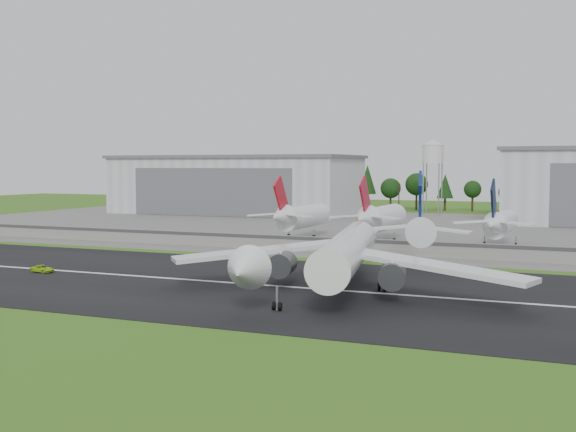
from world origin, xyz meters
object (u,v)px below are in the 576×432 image
at_px(main_airliner, 345,260).
at_px(parked_jet_red_b, 379,218).
at_px(parked_jet_red_a, 299,216).
at_px(ground_vehicle, 42,269).
at_px(parked_jet_navy, 500,223).

height_order(main_airliner, parked_jet_red_b, main_airliner).
distance_m(parked_jet_red_a, parked_jet_red_b, 21.01).
xyz_separation_m(ground_vehicle, parked_jet_red_a, (21.38, 69.45, 5.49)).
distance_m(main_airliner, ground_vehicle, 56.30).
relative_size(main_airliner, parked_jet_red_a, 1.88).
bearing_deg(parked_jet_red_a, main_airliner, -62.61).
bearing_deg(parked_jet_red_b, ground_vehicle, -121.39).
bearing_deg(parked_jet_red_b, parked_jet_red_a, -179.95).
distance_m(parked_jet_red_a, parked_jet_navy, 49.48).
bearing_deg(main_airliner, parked_jet_red_a, -74.76).
height_order(ground_vehicle, parked_jet_red_b, parked_jet_red_b).
distance_m(main_airliner, parked_jet_red_a, 75.47).
relative_size(parked_jet_red_a, parked_jet_navy, 1.00).
height_order(parked_jet_red_a, parked_jet_navy, parked_jet_red_a).
height_order(parked_jet_red_b, parked_jet_navy, parked_jet_red_b).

